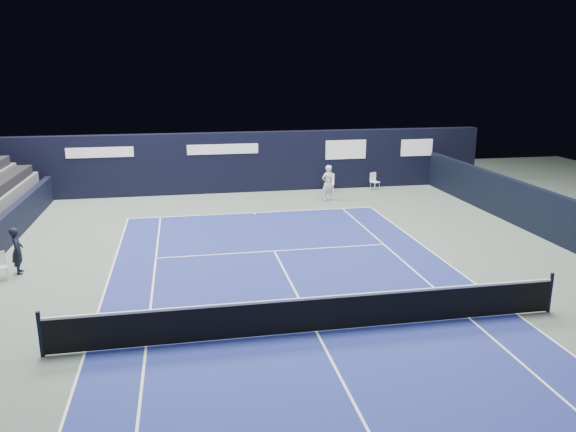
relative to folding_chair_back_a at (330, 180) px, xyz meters
name	(u,v)px	position (x,y,z in m)	size (l,w,h in m)	color
ground	(300,300)	(-4.47, -13.46, -0.64)	(48.00, 48.00, 0.00)	#505F56
court_surface	(316,332)	(-4.47, -15.46, -0.64)	(10.97, 23.77, 0.01)	navy
enclosure_wall_right	(548,215)	(6.03, -9.46, 0.26)	(0.30, 22.00, 1.80)	black
folding_chair_back_a	(330,180)	(0.00, 0.00, 0.00)	(0.53, 0.55, 0.97)	white
folding_chair_back_b	(374,180)	(2.46, 0.12, -0.12)	(0.52, 0.51, 0.92)	white
line_judge	(17,251)	(-12.79, -9.69, 0.11)	(0.55, 0.36, 1.51)	black
court_markings	(316,332)	(-4.47, -15.46, -0.63)	(11.03, 23.83, 0.00)	white
tennis_net	(317,313)	(-4.47, -15.46, -0.13)	(12.90, 0.10, 1.10)	black
back_sponsor_wall	(242,162)	(-4.46, 1.04, 0.91)	(26.00, 0.63, 3.10)	black
tennis_player	(328,183)	(-0.61, -1.83, 0.23)	(0.75, 0.92, 1.75)	white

